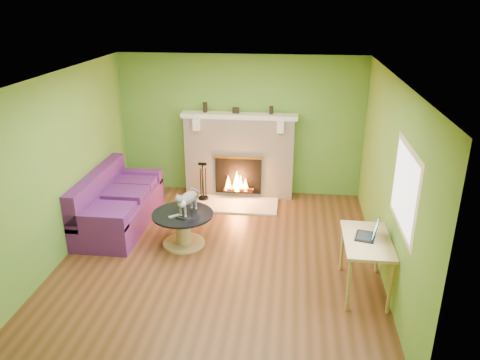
{
  "coord_description": "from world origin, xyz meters",
  "views": [
    {
      "loc": [
        0.98,
        -5.88,
        3.55
      ],
      "look_at": [
        0.24,
        0.4,
        1.05
      ],
      "focal_mm": 35.0,
      "sensor_mm": 36.0,
      "label": 1
    }
  ],
  "objects_px": {
    "sofa": "(116,205)",
    "cat": "(188,201)",
    "coffee_table": "(183,227)",
    "desk": "(367,246)"
  },
  "relations": [
    {
      "from": "cat",
      "to": "coffee_table",
      "type": "bearing_deg",
      "value": -129.35
    },
    {
      "from": "sofa",
      "to": "cat",
      "type": "relative_size",
      "value": 3.32
    },
    {
      "from": "desk",
      "to": "cat",
      "type": "bearing_deg",
      "value": 159.05
    },
    {
      "from": "sofa",
      "to": "coffee_table",
      "type": "relative_size",
      "value": 2.2
    },
    {
      "from": "coffee_table",
      "to": "desk",
      "type": "bearing_deg",
      "value": -19.36
    },
    {
      "from": "sofa",
      "to": "cat",
      "type": "xyz_separation_m",
      "value": [
        1.32,
        -0.48,
        0.36
      ]
    },
    {
      "from": "coffee_table",
      "to": "sofa",
      "type": "bearing_deg",
      "value": 157.01
    },
    {
      "from": "coffee_table",
      "to": "desk",
      "type": "height_order",
      "value": "desk"
    },
    {
      "from": "sofa",
      "to": "coffee_table",
      "type": "xyz_separation_m",
      "value": [
        1.24,
        -0.53,
        -0.05
      ]
    },
    {
      "from": "coffee_table",
      "to": "desk",
      "type": "xyz_separation_m",
      "value": [
        2.56,
        -0.9,
        0.35
      ]
    }
  ]
}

